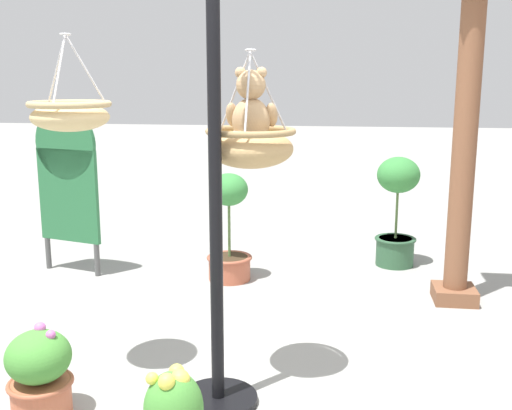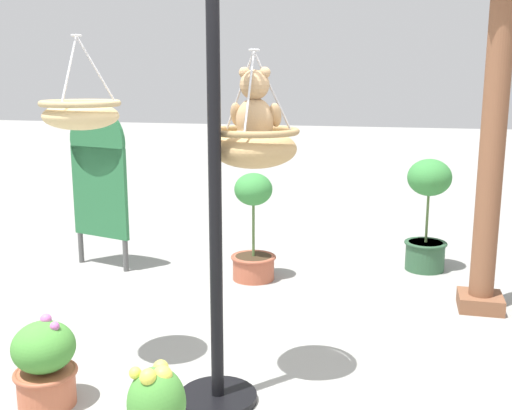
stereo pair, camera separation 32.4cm
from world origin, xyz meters
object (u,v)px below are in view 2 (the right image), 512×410
(teddy_bear, at_px, (255,111))
(display_pole_central, at_px, (216,265))
(display_sign_board, at_px, (99,174))
(hanging_basket_with_teddy, at_px, (254,146))
(potted_plant_flowering_red, at_px, (428,211))
(hanging_basket_left_high, at_px, (81,113))
(potted_plant_bushy_green, at_px, (253,231))
(greenhouse_pillar_left, at_px, (492,151))
(potted_plant_tall_leafy, at_px, (45,363))

(teddy_bear, bearing_deg, display_pole_central, -118.93)
(display_sign_board, bearing_deg, teddy_bear, -43.62)
(hanging_basket_with_teddy, height_order, potted_plant_flowering_red, hanging_basket_with_teddy)
(hanging_basket_left_high, height_order, potted_plant_bushy_green, hanging_basket_left_high)
(hanging_basket_with_teddy, relative_size, greenhouse_pillar_left, 0.25)
(hanging_basket_left_high, xyz_separation_m, potted_plant_tall_leafy, (-0.06, -0.44, -1.34))
(hanging_basket_left_high, relative_size, potted_plant_bushy_green, 0.55)
(display_pole_central, bearing_deg, greenhouse_pillar_left, 48.87)
(hanging_basket_left_high, bearing_deg, greenhouse_pillar_left, 34.05)
(potted_plant_flowering_red, xyz_separation_m, potted_plant_bushy_green, (-1.51, -0.65, -0.12))
(display_pole_central, bearing_deg, display_sign_board, 130.22)
(display_pole_central, xyz_separation_m, potted_plant_tall_leafy, (-0.91, -0.26, -0.55))
(teddy_bear, bearing_deg, hanging_basket_with_teddy, -90.00)
(hanging_basket_with_teddy, height_order, teddy_bear, hanging_basket_with_teddy)
(hanging_basket_left_high, relative_size, display_sign_board, 0.35)
(hanging_basket_left_high, distance_m, potted_plant_flowering_red, 3.45)
(hanging_basket_left_high, relative_size, potted_plant_flowering_red, 0.50)
(display_pole_central, xyz_separation_m, teddy_bear, (0.15, 0.27, 0.81))
(greenhouse_pillar_left, relative_size, potted_plant_flowering_red, 2.45)
(teddy_bear, xyz_separation_m, potted_plant_tall_leafy, (-1.06, -0.53, -1.35))
(hanging_basket_left_high, distance_m, display_sign_board, 2.29)
(teddy_bear, xyz_separation_m, potted_plant_bushy_green, (-0.46, 1.84, -1.15))
(teddy_bear, distance_m, display_sign_board, 2.79)
(hanging_basket_with_teddy, distance_m, hanging_basket_left_high, 1.02)
(display_pole_central, relative_size, potted_plant_bushy_green, 2.61)
(hanging_basket_with_teddy, distance_m, teddy_bear, 0.19)
(display_pole_central, height_order, potted_plant_flowering_red, display_pole_central)
(teddy_bear, relative_size, potted_plant_flowering_red, 0.39)
(hanging_basket_with_teddy, bearing_deg, display_pole_central, -120.96)
(potted_plant_bushy_green, bearing_deg, display_pole_central, -81.55)
(hanging_basket_with_teddy, relative_size, potted_plant_bushy_green, 0.66)
(teddy_bear, relative_size, potted_plant_tall_leafy, 0.81)
(potted_plant_flowering_red, bearing_deg, teddy_bear, -112.76)
(display_sign_board, bearing_deg, potted_plant_bushy_green, -0.95)
(hanging_basket_with_teddy, bearing_deg, teddy_bear, 90.00)
(display_pole_central, height_order, potted_plant_bushy_green, display_pole_central)
(display_pole_central, distance_m, hanging_basket_with_teddy, 0.69)
(display_pole_central, xyz_separation_m, potted_plant_flowering_red, (1.19, 2.76, -0.23))
(display_pole_central, bearing_deg, hanging_basket_with_teddy, 59.04)
(potted_plant_flowering_red, bearing_deg, potted_plant_tall_leafy, -124.82)
(greenhouse_pillar_left, xyz_separation_m, potted_plant_tall_leafy, (-2.50, -2.08, -1.00))
(greenhouse_pillar_left, bearing_deg, potted_plant_bushy_green, 171.30)
(hanging_basket_with_teddy, relative_size, display_sign_board, 0.42)
(greenhouse_pillar_left, relative_size, display_sign_board, 1.69)
(hanging_basket_with_teddy, height_order, hanging_basket_left_high, hanging_basket_left_high)
(hanging_basket_with_teddy, bearing_deg, potted_plant_flowering_red, 67.42)
(hanging_basket_with_teddy, xyz_separation_m, display_sign_board, (-1.96, 1.89, -0.51))
(display_pole_central, xyz_separation_m, hanging_basket_with_teddy, (0.15, 0.25, 0.62))
(hanging_basket_left_high, xyz_separation_m, greenhouse_pillar_left, (2.44, 1.65, -0.34))
(potted_plant_flowering_red, height_order, potted_plant_bushy_green, potted_plant_flowering_red)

